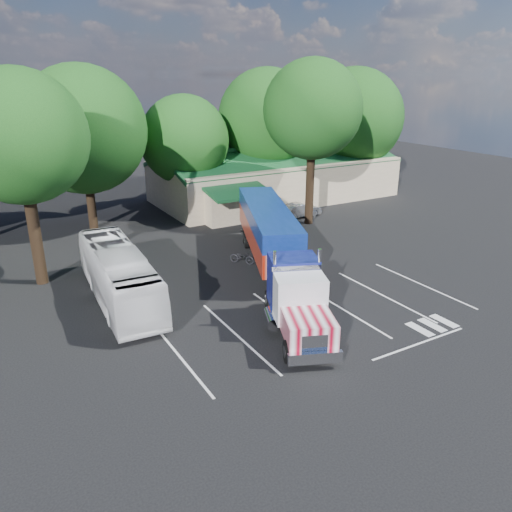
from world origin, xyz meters
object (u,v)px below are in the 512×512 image
tour_bus (119,275)px  silver_sedan (300,210)px  semi_truck (274,242)px  woman (303,292)px  bicycle (242,257)px

tour_bus → silver_sedan: 21.24m
silver_sedan → semi_truck: bearing=136.9°
woman → tour_bus: bearing=59.4°
semi_truck → tour_bus: bearing=-166.5°
semi_truck → silver_sedan: size_ratio=4.90×
semi_truck → woman: (-0.76, -4.28, -1.53)m
tour_bus → silver_sedan: (19.00, 9.45, -0.90)m
woman → bicycle: 7.48m
tour_bus → woman: bearing=-30.4°
semi_truck → bicycle: size_ratio=10.94×
silver_sedan → woman: bearing=144.0°
semi_truck → tour_bus: semi_truck is taller
woman → silver_sedan: bearing=-31.2°
bicycle → semi_truck: bearing=-116.9°
semi_truck → bicycle: semi_truck is taller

